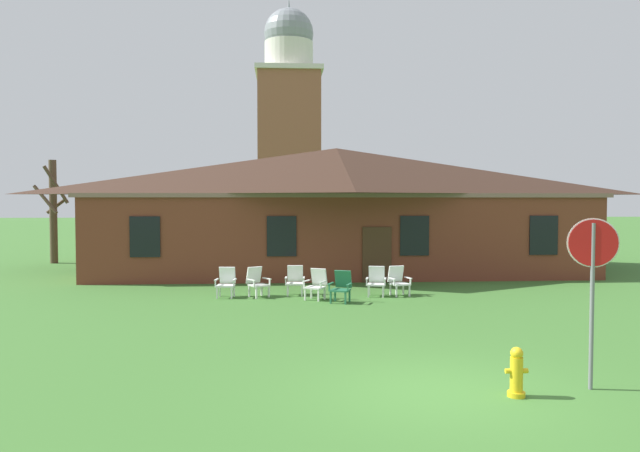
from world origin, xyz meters
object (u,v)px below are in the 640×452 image
at_px(lawn_chair_near_door, 257,281).
at_px(lawn_chair_far_side, 376,281).
at_px(stop_sign, 593,268).
at_px(fire_hydrant, 516,373).
at_px(lawn_chair_left_end, 295,280).
at_px(lawn_chair_by_porch, 226,282).
at_px(lawn_chair_right_end, 341,286).
at_px(lawn_chair_middle, 317,283).
at_px(lawn_chair_under_eave, 398,280).

xyz_separation_m(lawn_chair_near_door, lawn_chair_far_side, (3.85, -0.08, 0.00)).
xyz_separation_m(stop_sign, fire_hydrant, (-1.36, -0.29, -1.63)).
bearing_deg(lawn_chair_near_door, lawn_chair_left_end, 14.43).
height_order(lawn_chair_near_door, lawn_chair_left_end, same).
bearing_deg(lawn_chair_by_porch, lawn_chair_left_end, 8.80).
bearing_deg(stop_sign, lawn_chair_right_end, 110.30).
bearing_deg(lawn_chair_near_door, lawn_chair_middle, -18.49).
height_order(lawn_chair_near_door, lawn_chair_middle, same).
bearing_deg(fire_hydrant, stop_sign, 12.00).
xyz_separation_m(lawn_chair_right_end, fire_hydrant, (1.87, -9.02, -0.12)).
bearing_deg(lawn_chair_left_end, lawn_chair_right_end, -48.27).
xyz_separation_m(stop_sign, lawn_chair_near_door, (-5.83, 9.96, -1.51)).
xyz_separation_m(lawn_chair_by_porch, lawn_chair_under_eave, (5.55, 0.01, 0.00)).
height_order(lawn_chair_by_porch, lawn_chair_under_eave, same).
xyz_separation_m(lawn_chair_right_end, lawn_chair_under_eave, (1.98, 1.20, 0.00)).
bearing_deg(stop_sign, lawn_chair_by_porch, 124.42).
xyz_separation_m(lawn_chair_near_door, lawn_chair_left_end, (1.23, 0.32, 0.00)).
relative_size(lawn_chair_by_porch, lawn_chair_far_side, 1.00).
distance_m(lawn_chair_near_door, lawn_chair_right_end, 2.87).
relative_size(stop_sign, lawn_chair_left_end, 2.94).
height_order(lawn_chair_middle, lawn_chair_right_end, same).
bearing_deg(lawn_chair_by_porch, lawn_chair_near_door, 1.48).
bearing_deg(lawn_chair_under_eave, fire_hydrant, -90.60).
bearing_deg(lawn_chair_far_side, lawn_chair_right_end, -137.59).
relative_size(lawn_chair_near_door, lawn_chair_right_end, 1.00).
relative_size(stop_sign, lawn_chair_by_porch, 2.94).
bearing_deg(lawn_chair_left_end, lawn_chair_by_porch, -171.20).
distance_m(stop_sign, lawn_chair_middle, 10.24).
height_order(lawn_chair_far_side, fire_hydrant, lawn_chair_far_side).
relative_size(stop_sign, fire_hydrant, 3.56).
bearing_deg(lawn_chair_under_eave, lawn_chair_left_end, 174.29).
distance_m(lawn_chair_under_eave, fire_hydrant, 10.23).
relative_size(lawn_chair_by_porch, lawn_chair_under_eave, 1.00).
bearing_deg(fire_hydrant, lawn_chair_far_side, 93.49).
bearing_deg(stop_sign, lawn_chair_left_end, 114.14).
bearing_deg(lawn_chair_far_side, lawn_chair_left_end, 171.40).
height_order(stop_sign, lawn_chair_under_eave, stop_sign).
bearing_deg(lawn_chair_right_end, lawn_chair_middle, 140.54).
distance_m(stop_sign, lawn_chair_right_end, 9.43).
relative_size(lawn_chair_left_end, fire_hydrant, 1.21).
bearing_deg(lawn_chair_near_door, lawn_chair_far_side, -1.20).
xyz_separation_m(stop_sign, lawn_chair_middle, (-3.95, 9.33, -1.51)).
xyz_separation_m(lawn_chair_middle, fire_hydrant, (2.59, -9.62, -0.12)).
xyz_separation_m(lawn_chair_by_porch, lawn_chair_far_side, (4.83, -0.06, 0.00)).
relative_size(lawn_chair_right_end, lawn_chair_far_side, 1.00).
distance_m(lawn_chair_by_porch, lawn_chair_under_eave, 5.55).
bearing_deg(lawn_chair_left_end, lawn_chair_middle, -55.45).
height_order(lawn_chair_near_door, lawn_chair_right_end, same).
bearing_deg(lawn_chair_far_side, lawn_chair_under_eave, 4.86).
height_order(lawn_chair_right_end, fire_hydrant, lawn_chair_right_end).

